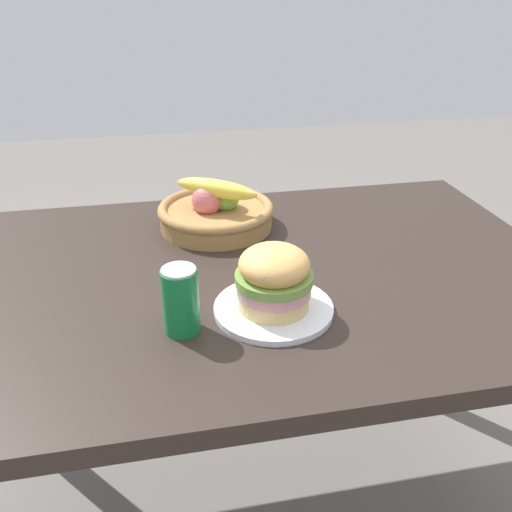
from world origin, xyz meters
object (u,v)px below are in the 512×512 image
Objects in this scene: plate at (273,309)px; sandwich at (274,278)px; fruit_basket at (216,212)px; soda_can at (181,300)px.

plate is 1.57× the size of sandwich.
plate is 0.07m from sandwich.
soda_can is at bearing -105.51° from fruit_basket.
fruit_basket reaches higher than soda_can.
plate is at bearing 180.00° from sandwich.
soda_can is at bearing -171.19° from plate.
plate is 1.81× the size of soda_can.
plate is at bearing 8.81° from soda_can.
fruit_basket reaches higher than plate.
soda_can is 0.43× the size of fruit_basket.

